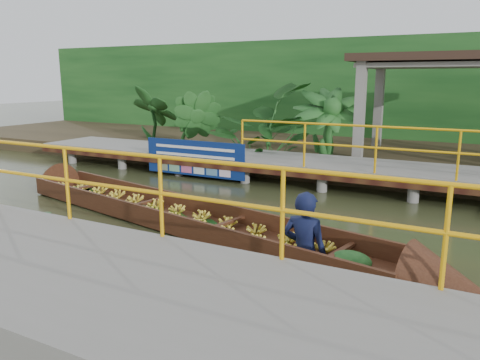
% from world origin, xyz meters
% --- Properties ---
extents(ground, '(80.00, 80.00, 0.00)m').
position_xyz_m(ground, '(0.00, 0.00, 0.00)').
color(ground, '#282F17').
rests_on(ground, ground).
extents(land_strip, '(30.00, 8.00, 0.45)m').
position_xyz_m(land_strip, '(0.00, 7.50, 0.23)').
color(land_strip, '#2E2617').
rests_on(land_strip, ground).
extents(far_dock, '(16.00, 2.06, 1.66)m').
position_xyz_m(far_dock, '(0.02, 3.43, 0.48)').
color(far_dock, gray).
rests_on(far_dock, ground).
extents(near_dock, '(18.00, 2.40, 1.73)m').
position_xyz_m(near_dock, '(1.00, -4.20, 0.30)').
color(near_dock, gray).
rests_on(near_dock, ground).
extents(pavilion, '(4.40, 3.00, 3.00)m').
position_xyz_m(pavilion, '(3.00, 6.30, 2.82)').
color(pavilion, gray).
rests_on(pavilion, ground).
extents(foliage_backdrop, '(30.00, 0.80, 4.00)m').
position_xyz_m(foliage_backdrop, '(0.00, 10.00, 2.00)').
color(foliage_backdrop, '#154218').
rests_on(foliage_backdrop, ground).
extents(vendor_boat, '(10.20, 3.09, 2.29)m').
position_xyz_m(vendor_boat, '(-0.08, -0.96, 0.26)').
color(vendor_boat, '#33190E').
rests_on(vendor_boat, ground).
extents(blue_banner, '(2.93, 0.04, 0.92)m').
position_xyz_m(blue_banner, '(-2.36, 2.48, 0.56)').
color(blue_banner, navy).
rests_on(blue_banner, ground).
extents(tropical_plants, '(14.35, 1.35, 1.69)m').
position_xyz_m(tropical_plants, '(-0.02, 5.30, 1.30)').
color(tropical_plants, '#154218').
rests_on(tropical_plants, ground).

